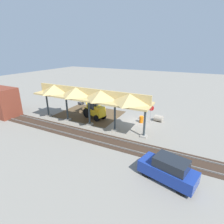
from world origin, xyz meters
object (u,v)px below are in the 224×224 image
object	(u,v)px
brick_utility_building	(2,102)
distant_parked_car	(168,169)
concrete_pipe	(159,118)
traffic_barrel	(141,119)
stop_sign	(151,110)
backhoe	(94,109)

from	to	relation	value
brick_utility_building	distant_parked_car	distance (m)	24.52
concrete_pipe	traffic_barrel	distance (m)	2.50
distant_parked_car	traffic_barrel	size ratio (longest dim) A/B	5.00
concrete_pipe	stop_sign	bearing A→B (deg)	48.47
brick_utility_building	traffic_barrel	size ratio (longest dim) A/B	4.74
brick_utility_building	distant_parked_car	xyz separation A→B (m)	(-24.30, 3.04, -1.10)
brick_utility_building	distant_parked_car	world-z (taller)	brick_utility_building
concrete_pipe	brick_utility_building	size ratio (longest dim) A/B	0.28
concrete_pipe	distant_parked_car	world-z (taller)	distant_parked_car
stop_sign	traffic_barrel	xyz separation A→B (m)	(1.08, 0.49, -1.34)
backhoe	brick_utility_building	size ratio (longest dim) A/B	1.21
brick_utility_building	traffic_barrel	distance (m)	20.30
backhoe	traffic_barrel	size ratio (longest dim) A/B	5.75
backhoe	traffic_barrel	distance (m)	6.83
distant_parked_car	traffic_barrel	xyz separation A→B (m)	(5.23, -9.80, -0.53)
backhoe	traffic_barrel	xyz separation A→B (m)	(-6.65, -1.37, -0.82)
backhoe	traffic_barrel	world-z (taller)	backhoe
concrete_pipe	traffic_barrel	bearing A→B (deg)	37.37
concrete_pipe	traffic_barrel	world-z (taller)	traffic_barrel
stop_sign	brick_utility_building	world-z (taller)	brick_utility_building
stop_sign	distant_parked_car	size ratio (longest dim) A/B	0.55
stop_sign	traffic_barrel	distance (m)	1.79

